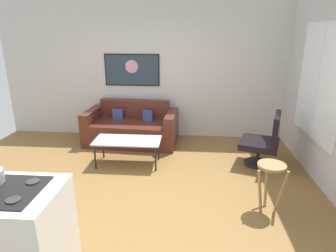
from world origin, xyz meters
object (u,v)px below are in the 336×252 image
(armchair, at_px, (265,141))
(wall_painting, at_px, (132,70))
(couch, at_px, (132,129))
(coffee_table, at_px, (128,142))
(bar_stool, at_px, (271,175))

(armchair, distance_m, wall_painting, 2.94)
(armchair, bearing_deg, couch, 159.99)
(coffee_table, relative_size, bar_stool, 1.70)
(wall_painting, bearing_deg, couch, -84.36)
(couch, bearing_deg, wall_painting, 95.64)
(armchair, xyz_separation_m, bar_stool, (-0.24, -1.33, 0.07))
(armchair, bearing_deg, coffee_table, -176.61)
(couch, relative_size, bar_stool, 2.85)
(armchair, distance_m, bar_stool, 1.35)
(coffee_table, bearing_deg, couch, 97.48)
(couch, xyz_separation_m, armchair, (2.39, -0.87, 0.14))
(coffee_table, xyz_separation_m, wall_painting, (-0.18, 1.48, 0.99))
(couch, xyz_separation_m, bar_stool, (2.15, -2.20, 0.22))
(bar_stool, height_order, wall_painting, wall_painting)
(bar_stool, bearing_deg, wall_painting, 129.37)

